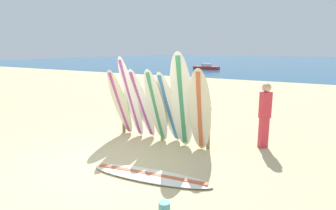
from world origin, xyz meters
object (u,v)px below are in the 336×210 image
Objects in this scene: surfboard_leaning_center at (156,107)px; surfboard_leaning_right at (182,101)px; surfboard_lying_on_sand at (150,175)px; beachgoer_standing at (265,113)px; surfboard_leaning_far_right at (200,111)px; surfboard_leaning_center_left at (142,105)px; small_boat_offshore at (206,67)px; surfboard_leaning_center_right at (169,108)px; surfboard_rack at (162,113)px; surfboard_leaning_left at (131,98)px; sand_bucket at (164,208)px; surfboard_leaning_far_left at (120,103)px.

surfboard_leaning_center is 0.83× the size of surfboard_leaning_right.
surfboard_lying_on_sand is 3.27m from beachgoer_standing.
surfboard_leaning_center is 0.98× the size of surfboard_leaning_far_right.
surfboard_leaning_center_left is 1.65m from surfboard_leaning_far_right.
small_boat_offshore is at bearing 111.91° from surfboard_leaning_right.
small_boat_offshore is (-9.98, 25.74, -0.69)m from surfboard_leaning_center_right.
small_boat_offshore is at bearing 110.50° from surfboard_leaning_center.
surfboard_rack is 0.96m from surfboard_leaning_right.
surfboard_leaning_far_right reaches higher than small_boat_offshore.
surfboard_leaning_center_right is at bearing 4.72° from surfboard_leaning_left.
surfboard_leaning_center_right is 0.60× the size of small_boat_offshore.
surfboard_rack is 3.53m from sand_bucket.
surfboard_lying_on_sand is at bearing -60.36° from surfboard_leaning_center.
surfboard_leaning_left reaches higher than sand_bucket.
surfboard_leaning_far_right reaches higher than surfboard_leaning_center_right.
small_boat_offshore is (-8.45, 25.79, -0.69)m from surfboard_leaning_far_left.
small_boat_offshore is 30.65m from sand_bucket.
surfboard_leaning_right is (1.20, -0.06, 0.21)m from surfboard_leaning_center_left.
surfboard_leaning_far_left reaches higher than beachgoer_standing.
small_boat_offshore is (-10.40, 25.85, -0.92)m from surfboard_leaning_right.
sand_bucket is at bearing -99.06° from beachgoer_standing.
surfboard_leaning_far_right is at bearing -138.20° from beachgoer_standing.
surfboard_leaning_center_right is 0.80× the size of surfboard_leaning_right.
surfboard_leaning_far_left is at bearing 177.49° from surfboard_leaning_center.
surfboard_leaning_far_right is at bearing -0.80° from surfboard_leaning_center_left.
surfboard_leaning_far_left is at bearing -163.50° from beachgoer_standing.
surfboard_leaning_center_left is 1.02× the size of surfboard_leaning_center_right.
beachgoer_standing reaches higher than sand_bucket.
surfboard_leaning_far_left is 0.60× the size of small_boat_offshore.
surfboard_leaning_right is (0.78, -0.36, 0.44)m from surfboard_rack.
surfboard_leaning_right is 2.04m from beachgoer_standing.
surfboard_leaning_center_right reaches higher than surfboard_leaning_far_left.
surfboard_leaning_far_left is 0.80× the size of surfboard_leaning_right.
surfboard_leaning_left is (0.41, -0.04, 0.17)m from surfboard_leaning_far_left.
surfboard_leaning_center is at bearing -83.23° from surfboard_rack.
surfboard_leaning_center is (1.21, -0.05, 0.03)m from surfboard_leaning_far_left.
surfboard_rack is at bearing 24.69° from surfboard_leaning_left.
surfboard_leaning_center is 10.07× the size of sand_bucket.
surfboard_leaning_right reaches higher than beachgoer_standing.
beachgoer_standing is at bearing 80.94° from sand_bucket.
surfboard_leaning_center is 0.62× the size of small_boat_offshore.
surfboard_rack is 1.16× the size of surfboard_leaning_right.
surfboard_rack is 27.25m from small_boat_offshore.
surfboard_leaning_far_left is 0.76× the size of surfboard_lying_on_sand.
surfboard_leaning_center reaches higher than small_boat_offshore.
beachgoer_standing reaches higher than surfboard_lying_on_sand.
surfboard_leaning_far_right reaches higher than sand_bucket.
surfboard_leaning_far_right is at bearing 103.68° from sand_bucket.
surfboard_leaning_center is at bearing 179.52° from surfboard_leaning_right.
surfboard_leaning_right is 0.94× the size of surfboard_lying_on_sand.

